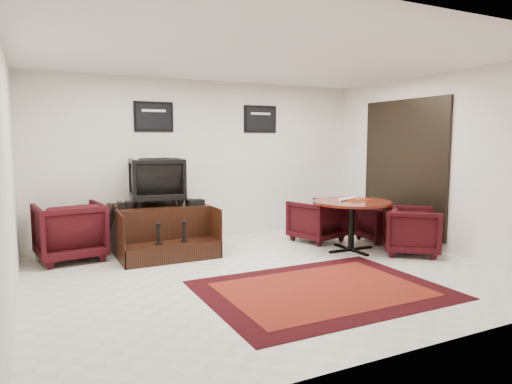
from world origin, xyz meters
TOP-DOWN VIEW (x-y plane):
  - ground at (0.00, 0.00)m, footprint 6.00×6.00m
  - room_shell at (0.41, 0.12)m, footprint 6.02×5.02m
  - area_rug at (0.23, -0.87)m, footprint 2.78×2.08m
  - shine_podium at (-0.99, 1.86)m, footprint 1.43×1.48m
  - shine_chair at (-0.99, 2.00)m, footprint 0.89×0.85m
  - shoes_pair at (-1.54, 1.82)m, footprint 0.23×0.26m
  - polish_kit at (-0.49, 1.61)m, footprint 0.28×0.21m
  - umbrella_black at (-1.80, 1.77)m, footprint 0.30×0.11m
  - umbrella_hooked at (-1.82, 1.84)m, footprint 0.31×0.12m
  - armchair_side at (-2.32, 1.93)m, footprint 1.01×0.96m
  - meeting_table at (1.74, 0.54)m, footprint 1.23×1.23m
  - table_chair_back at (1.66, 1.39)m, footprint 0.94×0.91m
  - table_chair_window at (2.64, 0.87)m, footprint 0.65×0.69m
  - table_chair_corner at (2.45, -0.04)m, footprint 1.06×1.07m
  - paper_roll at (1.72, 0.62)m, footprint 0.41×0.18m
  - table_clutter at (1.85, 0.50)m, footprint 0.57×0.34m

SIDE VIEW (x-z plane):
  - ground at x=0.00m, z-range 0.00..0.00m
  - area_rug at x=0.23m, z-range 0.00..0.01m
  - table_chair_window at x=2.64m, z-range 0.00..0.67m
  - shine_podium at x=-0.99m, z-range -0.03..0.71m
  - table_chair_back at x=1.66m, z-range 0.00..0.80m
  - umbrella_black at x=-1.80m, z-range 0.00..0.80m
  - table_chair_corner at x=2.45m, z-range 0.00..0.80m
  - umbrella_hooked at x=-1.82m, z-range 0.00..0.84m
  - armchair_side at x=-2.32m, z-range 0.00..0.94m
  - meeting_table at x=1.74m, z-range 0.31..1.11m
  - polish_kit at x=-0.49m, z-range 0.74..0.83m
  - shoes_pair at x=-1.54m, z-range 0.74..0.83m
  - table_clutter at x=1.85m, z-range 0.80..0.81m
  - paper_roll at x=1.72m, z-range 0.80..0.85m
  - shine_chair at x=-0.99m, z-range 0.74..1.57m
  - room_shell at x=0.41m, z-range 0.38..3.19m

